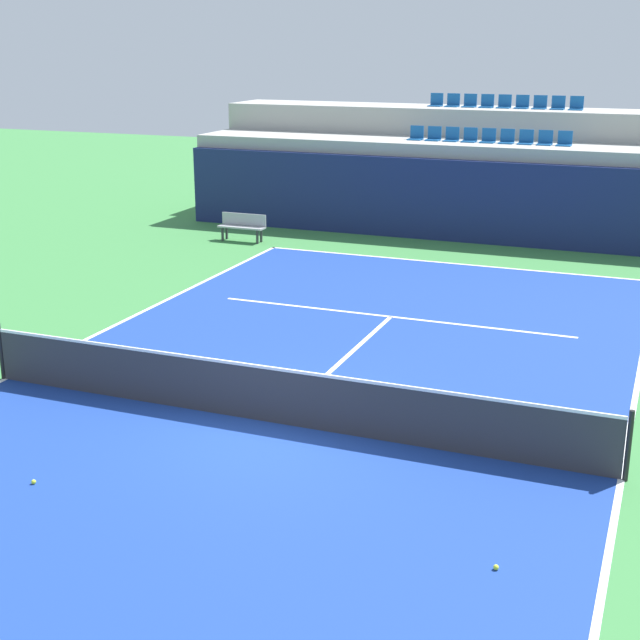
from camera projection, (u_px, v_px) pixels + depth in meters
ground_plane at (274, 423)px, 14.89m from camera, size 80.00×80.00×0.00m
court_surface at (274, 423)px, 14.89m from camera, size 11.00×24.00×0.01m
baseline_far at (450, 263)px, 25.49m from camera, size 11.00×0.10×0.00m
sideline_left at (6, 379)px, 16.81m from camera, size 0.10×24.00×0.00m
sideline_right at (621, 479)px, 12.96m from camera, size 0.10×24.00×0.00m
service_line_far at (391, 317)px, 20.57m from camera, size 8.26×0.10×0.00m
centre_service_line at (342, 361)px, 17.73m from camera, size 0.10×6.40×0.00m
back_wall at (475, 202)px, 27.80m from camera, size 19.40×0.30×2.51m
stands_tier_lower at (485, 189)px, 28.93m from camera, size 19.40×2.40×2.92m
stands_tier_upper at (500, 166)px, 30.93m from camera, size 19.40×2.40×3.83m
seating_row_lower at (488, 138)px, 28.55m from camera, size 5.14×0.44×0.44m
seating_row_upper at (504, 104)px, 30.41m from camera, size 5.14×0.44×0.44m
tennis_net at (273, 394)px, 14.74m from camera, size 11.08×0.08×1.07m
player_bench at (243, 225)px, 28.22m from camera, size 1.50×0.40×0.85m
tennis_ball_0 at (34, 482)px, 12.82m from camera, size 0.07×0.07×0.07m
tennis_ball_1 at (496, 567)px, 10.74m from camera, size 0.07×0.07×0.07m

